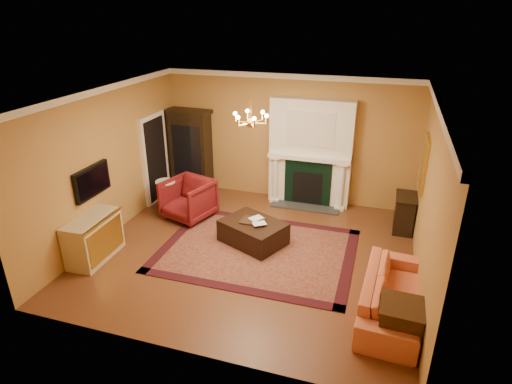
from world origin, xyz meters
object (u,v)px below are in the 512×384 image
at_px(pedestal_table, 166,195).
at_px(leather_ottoman, 253,232).
at_px(china_cabinet, 191,153).
at_px(coral_sofa, 393,289).
at_px(end_table, 400,326).
at_px(wingback_armchair, 188,197).
at_px(console_table, 404,214).
at_px(commode, 94,238).

distance_m(pedestal_table, leather_ottoman, 2.40).
bearing_deg(china_cabinet, coral_sofa, -31.46).
relative_size(pedestal_table, coral_sofa, 0.36).
bearing_deg(china_cabinet, leather_ottoman, -39.00).
relative_size(pedestal_table, end_table, 1.22).
relative_size(wingback_armchair, end_table, 1.53).
distance_m(wingback_armchair, end_table, 5.26).
xyz_separation_m(pedestal_table, coral_sofa, (4.97, -2.08, -0.03)).
height_order(china_cabinet, end_table, china_cabinet).
relative_size(coral_sofa, leather_ottoman, 1.82).
relative_size(pedestal_table, console_table, 1.04).
relative_size(wingback_armchair, pedestal_table, 1.25).
distance_m(china_cabinet, leather_ottoman, 3.25).
height_order(china_cabinet, wingback_armchair, china_cabinet).
bearing_deg(coral_sofa, console_table, -0.24).
xyz_separation_m(coral_sofa, console_table, (0.18, 2.84, -0.05)).
relative_size(china_cabinet, pedestal_table, 2.53).
bearing_deg(commode, wingback_armchair, 63.80).
height_order(wingback_armchair, console_table, wingback_armchair).
relative_size(china_cabinet, leather_ottoman, 1.66).
bearing_deg(console_table, commode, -151.74).
xyz_separation_m(wingback_armchair, commode, (-0.94, -2.05, -0.07)).
xyz_separation_m(china_cabinet, leather_ottoman, (2.32, -2.14, -0.75)).
distance_m(end_table, leather_ottoman, 3.48).
height_order(china_cabinet, leather_ottoman, china_cabinet).
height_order(china_cabinet, coral_sofa, china_cabinet).
distance_m(coral_sofa, console_table, 2.84).
height_order(console_table, leather_ottoman, console_table).
distance_m(wingback_armchair, console_table, 4.64).
distance_m(commode, leather_ottoman, 3.02).
height_order(coral_sofa, end_table, coral_sofa).
bearing_deg(wingback_armchair, commode, -97.75).
distance_m(wingback_armchair, coral_sofa, 4.83).
distance_m(wingback_armchair, leather_ottoman, 1.84).
bearing_deg(end_table, coral_sofa, 99.67).
height_order(wingback_armchair, commode, wingback_armchair).
xyz_separation_m(commode, coral_sofa, (5.33, 0.05, 0.00)).
xyz_separation_m(wingback_armchair, end_table, (4.51, -2.70, -0.17)).
bearing_deg(pedestal_table, china_cabinet, 91.40).
height_order(commode, end_table, commode).
relative_size(commode, coral_sofa, 0.52).
relative_size(wingback_armchair, coral_sofa, 0.45).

